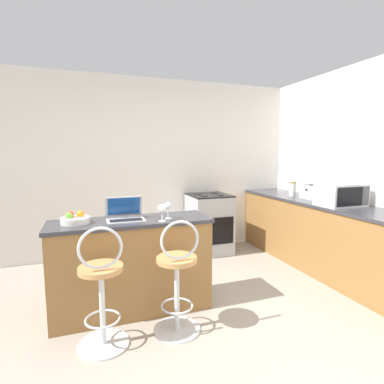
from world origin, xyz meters
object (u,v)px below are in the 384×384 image
object	(u,v)px
microwave	(341,195)
fruit_bowl	(75,219)
bar_stool_near	(102,291)
toaster	(313,192)
bar_stool_far	(177,280)
wine_glass_short	(162,209)
storage_jar	(293,189)
wine_glass_tall	(168,206)
stove_range	(209,223)
laptop	(125,214)

from	to	relation	value
microwave	fruit_bowl	bearing A→B (deg)	178.11
bar_stool_near	toaster	distance (m)	3.02
bar_stool_far	microwave	bearing A→B (deg)	10.87
microwave	wine_glass_short	size ratio (longest dim) A/B	3.25
microwave	fruit_bowl	distance (m)	2.93
bar_stool_near	toaster	xyz separation A→B (m)	(2.82, 0.96, 0.53)
storage_jar	wine_glass_tall	size ratio (longest dim) A/B	1.29
bar_stool_far	bar_stool_near	bearing A→B (deg)	180.00
microwave	toaster	distance (m)	0.55
bar_stool_far	fruit_bowl	xyz separation A→B (m)	(-0.79, 0.51, 0.47)
wine_glass_tall	toaster	bearing A→B (deg)	13.97
wine_glass_short	bar_stool_near	bearing A→B (deg)	-150.17
bar_stool_near	toaster	bearing A→B (deg)	18.76
bar_stool_far	stove_range	xyz separation A→B (m)	(1.05, 1.82, -0.01)
toaster	fruit_bowl	distance (m)	3.04
stove_range	wine_glass_tall	xyz separation A→B (m)	(-1.02, -1.41, 0.56)
toaster	storage_jar	xyz separation A→B (m)	(-0.09, 0.31, 0.01)
laptop	toaster	size ratio (longest dim) A/B	1.19
bar_stool_far	laptop	size ratio (longest dim) A/B	2.88
stove_range	bar_stool_far	bearing A→B (deg)	-120.04
bar_stool_far	microwave	distance (m)	2.25
stove_range	fruit_bowl	bearing A→B (deg)	-144.51
bar_stool_far	laptop	xyz separation A→B (m)	(-0.35, 0.51, 0.49)
bar_stool_far	laptop	world-z (taller)	laptop
bar_stool_near	bar_stool_far	world-z (taller)	same
toaster	fruit_bowl	size ratio (longest dim) A/B	1.15
storage_jar	wine_glass_short	distance (m)	2.36
toaster	laptop	bearing A→B (deg)	-170.03
laptop	wine_glass_tall	xyz separation A→B (m)	(0.39, -0.09, 0.06)
fruit_bowl	storage_jar	world-z (taller)	storage_jar
laptop	storage_jar	size ratio (longest dim) A/B	1.64
bar_stool_near	bar_stool_far	bearing A→B (deg)	0.00
microwave	wine_glass_short	xyz separation A→B (m)	(-2.18, -0.09, -0.02)
stove_range	laptop	bearing A→B (deg)	-136.93
bar_stool_near	toaster	world-z (taller)	toaster
wine_glass_tall	wine_glass_short	bearing A→B (deg)	-130.63
bar_stool_near	microwave	world-z (taller)	microwave
toaster	wine_glass_short	xyz separation A→B (m)	(-2.26, -0.63, 0.02)
laptop	microwave	xyz separation A→B (m)	(2.49, -0.10, 0.08)
toaster	wine_glass_tall	bearing A→B (deg)	-166.03
storage_jar	wine_glass_short	xyz separation A→B (m)	(-2.17, -0.94, 0.01)
fruit_bowl	toaster	bearing A→B (deg)	8.53
toaster	wine_glass_tall	xyz separation A→B (m)	(-2.18, -0.54, 0.03)
stove_range	storage_jar	xyz separation A→B (m)	(1.07, -0.56, 0.55)
stove_range	storage_jar	size ratio (longest dim) A/B	4.31
bar_stool_near	laptop	world-z (taller)	laptop
laptop	stove_range	xyz separation A→B (m)	(1.41, 1.32, -0.50)
bar_stool_far	microwave	world-z (taller)	microwave
bar_stool_far	stove_range	size ratio (longest dim) A/B	1.09
laptop	bar_stool_far	bearing A→B (deg)	-55.04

